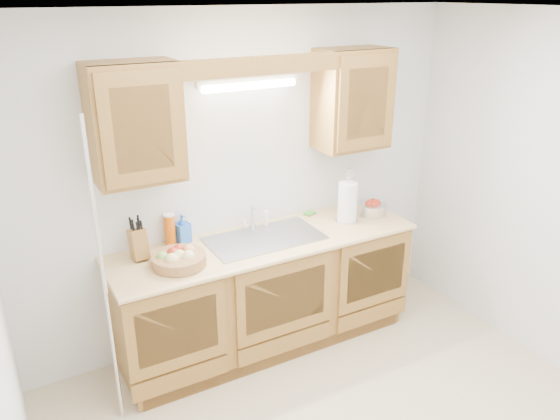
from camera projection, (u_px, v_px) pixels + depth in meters
room at (369, 263)px, 2.89m from camera, size 3.52×3.50×2.50m
base_cabinets at (265, 293)px, 4.17m from camera, size 2.20×0.60×0.86m
countertop at (266, 242)px, 3.99m from camera, size 2.30×0.63×0.04m
upper_cabinet_left at (135, 123)px, 3.38m from camera, size 0.55×0.33×0.75m
upper_cabinet_right at (352, 99)px, 4.13m from camera, size 0.55×0.33×0.75m
valance at (263, 65)px, 3.52m from camera, size 2.20×0.05×0.12m
fluorescent_fixture at (249, 83)px, 3.76m from camera, size 0.76×0.08×0.08m
sink at (265, 247)px, 4.02m from camera, size 0.84×0.46×0.36m
wire_shelf_pole at (104, 282)px, 3.20m from camera, size 0.03×0.03×2.00m
outlet_plate at (349, 176)px, 4.56m from camera, size 0.08×0.01×0.12m
fruit_basket at (179, 258)px, 3.60m from camera, size 0.45×0.45×0.11m
knife_block at (138, 243)px, 3.67m from camera, size 0.11×0.18×0.30m
orange_canister at (170, 229)px, 3.86m from camera, size 0.10×0.10×0.24m
soap_bottle at (182, 228)px, 3.90m from camera, size 0.12×0.12×0.21m
sponge at (310, 213)px, 4.43m from camera, size 0.11×0.08×0.02m
paper_towel at (347, 203)px, 4.24m from camera, size 0.18×0.18×0.38m
apple_bowl at (372, 208)px, 4.41m from camera, size 0.31×0.31×0.13m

